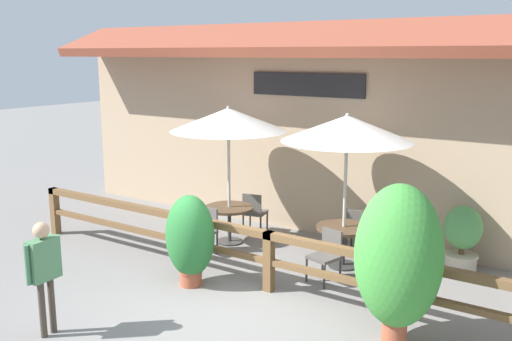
{
  "coord_description": "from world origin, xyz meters",
  "views": [
    {
      "loc": [
        4.43,
        -5.93,
        3.6
      ],
      "look_at": [
        -0.59,
        1.57,
        1.74
      ],
      "focal_mm": 40.0,
      "sensor_mm": 36.0,
      "label": 1
    }
  ],
  "objects_px": {
    "dining_table_middle": "(344,234)",
    "potted_plant_entrance_palm": "(398,258)",
    "patio_umbrella_near": "(228,120)",
    "dining_table_near": "(229,214)",
    "patio_umbrella_middle": "(347,129)",
    "pedestrian": "(44,264)",
    "chair_middle_wallside": "(359,229)",
    "chair_middle_streetside": "(327,253)",
    "chair_near_wallside": "(254,211)",
    "potted_plant_broad_leaf": "(190,238)",
    "potted_plant_small_flowering": "(462,236)",
    "chair_near_streetside": "(205,228)"
  },
  "relations": [
    {
      "from": "chair_near_wallside",
      "to": "chair_middle_wallside",
      "type": "height_order",
      "value": "same"
    },
    {
      "from": "chair_near_wallside",
      "to": "potted_plant_entrance_palm",
      "type": "relative_size",
      "value": 0.41
    },
    {
      "from": "patio_umbrella_middle",
      "to": "potted_plant_broad_leaf",
      "type": "distance_m",
      "value": 3.1
    },
    {
      "from": "patio_umbrella_near",
      "to": "dining_table_near",
      "type": "bearing_deg",
      "value": -63.43
    },
    {
      "from": "chair_middle_streetside",
      "to": "potted_plant_small_flowering",
      "type": "relative_size",
      "value": 0.75
    },
    {
      "from": "chair_near_wallside",
      "to": "potted_plant_broad_leaf",
      "type": "distance_m",
      "value": 2.85
    },
    {
      "from": "potted_plant_broad_leaf",
      "to": "potted_plant_entrance_palm",
      "type": "bearing_deg",
      "value": -0.14
    },
    {
      "from": "dining_table_middle",
      "to": "patio_umbrella_near",
      "type": "bearing_deg",
      "value": -178.45
    },
    {
      "from": "patio_umbrella_near",
      "to": "chair_middle_wallside",
      "type": "relative_size",
      "value": 3.14
    },
    {
      "from": "dining_table_near",
      "to": "chair_near_streetside",
      "type": "relative_size",
      "value": 1.11
    },
    {
      "from": "chair_near_streetside",
      "to": "potted_plant_broad_leaf",
      "type": "relative_size",
      "value": 0.58
    },
    {
      "from": "patio_umbrella_near",
      "to": "chair_middle_wallside",
      "type": "height_order",
      "value": "patio_umbrella_near"
    },
    {
      "from": "potted_plant_entrance_palm",
      "to": "potted_plant_small_flowering",
      "type": "relative_size",
      "value": 1.84
    },
    {
      "from": "patio_umbrella_near",
      "to": "potted_plant_broad_leaf",
      "type": "bearing_deg",
      "value": -70.15
    },
    {
      "from": "dining_table_middle",
      "to": "chair_middle_streetside",
      "type": "xyz_separation_m",
      "value": [
        0.06,
        -0.75,
        -0.1
      ]
    },
    {
      "from": "patio_umbrella_near",
      "to": "dining_table_near",
      "type": "distance_m",
      "value": 1.82
    },
    {
      "from": "chair_middle_streetside",
      "to": "potted_plant_broad_leaf",
      "type": "bearing_deg",
      "value": -127.48
    },
    {
      "from": "dining_table_middle",
      "to": "chair_middle_wallside",
      "type": "height_order",
      "value": "chair_middle_wallside"
    },
    {
      "from": "patio_umbrella_near",
      "to": "chair_middle_wallside",
      "type": "bearing_deg",
      "value": 19.36
    },
    {
      "from": "potted_plant_entrance_palm",
      "to": "potted_plant_broad_leaf",
      "type": "xyz_separation_m",
      "value": [
        -3.34,
        0.01,
        -0.36
      ]
    },
    {
      "from": "chair_middle_wallside",
      "to": "potted_plant_small_flowering",
      "type": "distance_m",
      "value": 1.8
    },
    {
      "from": "potted_plant_entrance_palm",
      "to": "pedestrian",
      "type": "xyz_separation_m",
      "value": [
        -3.83,
        -2.27,
        -0.16
      ]
    },
    {
      "from": "chair_near_wallside",
      "to": "chair_middle_wallside",
      "type": "relative_size",
      "value": 1.0
    },
    {
      "from": "potted_plant_entrance_palm",
      "to": "pedestrian",
      "type": "relative_size",
      "value": 1.36
    },
    {
      "from": "chair_near_wallside",
      "to": "pedestrian",
      "type": "height_order",
      "value": "pedestrian"
    },
    {
      "from": "chair_middle_wallside",
      "to": "pedestrian",
      "type": "relative_size",
      "value": 0.55
    },
    {
      "from": "patio_umbrella_middle",
      "to": "chair_middle_wallside",
      "type": "xyz_separation_m",
      "value": [
        -0.05,
        0.75,
        -1.92
      ]
    },
    {
      "from": "chair_near_wallside",
      "to": "dining_table_middle",
      "type": "bearing_deg",
      "value": 151.19
    },
    {
      "from": "potted_plant_small_flowering",
      "to": "potted_plant_entrance_palm",
      "type": "bearing_deg",
      "value": -90.88
    },
    {
      "from": "patio_umbrella_near",
      "to": "dining_table_near",
      "type": "relative_size",
      "value": 2.82
    },
    {
      "from": "chair_near_wallside",
      "to": "potted_plant_broad_leaf",
      "type": "relative_size",
      "value": 0.58
    },
    {
      "from": "dining_table_near",
      "to": "pedestrian",
      "type": "xyz_separation_m",
      "value": [
        0.24,
        -4.3,
        0.41
      ]
    },
    {
      "from": "patio_umbrella_middle",
      "to": "chair_near_streetside",
      "type": "bearing_deg",
      "value": -161.43
    },
    {
      "from": "dining_table_near",
      "to": "chair_middle_streetside",
      "type": "relative_size",
      "value": 1.11
    },
    {
      "from": "potted_plant_small_flowering",
      "to": "dining_table_near",
      "type": "bearing_deg",
      "value": -166.62
    },
    {
      "from": "potted_plant_broad_leaf",
      "to": "potted_plant_small_flowering",
      "type": "bearing_deg",
      "value": 41.5
    },
    {
      "from": "patio_umbrella_near",
      "to": "chair_near_wallside",
      "type": "bearing_deg",
      "value": 83.88
    },
    {
      "from": "chair_middle_streetside",
      "to": "potted_plant_entrance_palm",
      "type": "height_order",
      "value": "potted_plant_entrance_palm"
    },
    {
      "from": "patio_umbrella_middle",
      "to": "potted_plant_small_flowering",
      "type": "xyz_separation_m",
      "value": [
        1.74,
        0.92,
        -1.78
      ]
    },
    {
      "from": "patio_umbrella_near",
      "to": "potted_plant_entrance_palm",
      "type": "bearing_deg",
      "value": -26.46
    },
    {
      "from": "chair_middle_streetside",
      "to": "chair_middle_wallside",
      "type": "distance_m",
      "value": 1.51
    },
    {
      "from": "dining_table_near",
      "to": "chair_near_wallside",
      "type": "relative_size",
      "value": 1.11
    },
    {
      "from": "chair_near_wallside",
      "to": "potted_plant_small_flowering",
      "type": "distance_m",
      "value": 4.05
    },
    {
      "from": "dining_table_near",
      "to": "chair_near_streetside",
      "type": "height_order",
      "value": "chair_near_streetside"
    },
    {
      "from": "pedestrian",
      "to": "chair_middle_streetside",
      "type": "bearing_deg",
      "value": -34.02
    },
    {
      "from": "patio_umbrella_near",
      "to": "pedestrian",
      "type": "distance_m",
      "value": 4.53
    },
    {
      "from": "dining_table_middle",
      "to": "potted_plant_entrance_palm",
      "type": "height_order",
      "value": "potted_plant_entrance_palm"
    },
    {
      "from": "patio_umbrella_middle",
      "to": "pedestrian",
      "type": "xyz_separation_m",
      "value": [
        -2.14,
        -4.36,
        -1.41
      ]
    },
    {
      "from": "chair_middle_wallside",
      "to": "potted_plant_entrance_palm",
      "type": "height_order",
      "value": "potted_plant_entrance_palm"
    },
    {
      "from": "chair_near_wallside",
      "to": "chair_middle_streetside",
      "type": "bearing_deg",
      "value": 136.32
    }
  ]
}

